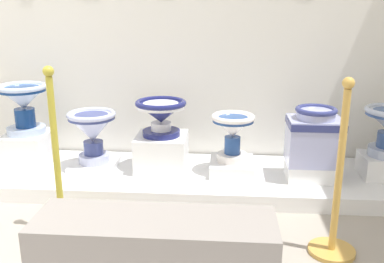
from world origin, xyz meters
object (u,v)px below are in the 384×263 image
object	(u,v)px
antique_toilet_tall_cobalt	(23,101)
plinth_block_broad_patterned	(95,165)
antique_toilet_broad_patterned	(92,129)
plinth_block_slender_white	(232,166)
museum_bench	(155,256)
antique_toilet_pale_glazed	(161,113)
stanchion_post_near_right	(336,206)
plinth_block_rightmost	(311,171)
antique_toilet_rightmost	(314,135)
stanchion_post_near_left	(59,188)
plinth_block_pale_glazed	(162,152)
plinth_block_tall_cobalt	(29,149)
antique_toilet_slender_white	(233,129)

from	to	relation	value
antique_toilet_tall_cobalt	plinth_block_broad_patterned	world-z (taller)	antique_toilet_tall_cobalt
antique_toilet_broad_patterned	plinth_block_slender_white	distance (m)	1.11
museum_bench	antique_toilet_pale_glazed	bearing A→B (deg)	96.96
stanchion_post_near_right	antique_toilet_broad_patterned	bearing A→B (deg)	150.72
plinth_block_rightmost	museum_bench	size ratio (longest dim) A/B	0.32
antique_toilet_tall_cobalt	museum_bench	bearing A→B (deg)	-48.01
plinth_block_rightmost	antique_toilet_rightmost	size ratio (longest dim) A/B	0.88
antique_toilet_broad_patterned	stanchion_post_near_left	world-z (taller)	stanchion_post_near_left
antique_toilet_broad_patterned	antique_toilet_rightmost	distance (m)	1.67
plinth_block_pale_glazed	antique_toilet_rightmost	bearing A→B (deg)	-6.15
antique_toilet_tall_cobalt	stanchion_post_near_left	bearing A→B (deg)	-55.63
antique_toilet_tall_cobalt	plinth_block_tall_cobalt	bearing A→B (deg)	75.96
antique_toilet_slender_white	museum_bench	size ratio (longest dim) A/B	0.32
plinth_block_broad_patterned	plinth_block_rightmost	world-z (taller)	plinth_block_rightmost
antique_toilet_pale_glazed	plinth_block_rightmost	distance (m)	1.20
stanchion_post_near_left	plinth_block_broad_patterned	bearing A→B (deg)	92.29
plinth_block_tall_cobalt	stanchion_post_near_left	distance (m)	1.02
plinth_block_tall_cobalt	antique_toilet_tall_cobalt	bearing A→B (deg)	-104.04
plinth_block_tall_cobalt	plinth_block_pale_glazed	size ratio (longest dim) A/B	0.96
plinth_block_pale_glazed	plinth_block_slender_white	world-z (taller)	plinth_block_pale_glazed
antique_toilet_broad_patterned	antique_toilet_slender_white	xyz separation A→B (m)	(1.08, -0.02, 0.03)
antique_toilet_pale_glazed	antique_toilet_rightmost	xyz separation A→B (m)	(1.13, -0.12, -0.11)
plinth_block_broad_patterned	plinth_block_slender_white	distance (m)	1.08
plinth_block_tall_cobalt	antique_toilet_pale_glazed	xyz separation A→B (m)	(1.08, -0.01, 0.32)
antique_toilet_pale_glazed	stanchion_post_near_right	size ratio (longest dim) A/B	0.39
stanchion_post_near_right	plinth_block_rightmost	bearing A→B (deg)	88.23
plinth_block_slender_white	museum_bench	bearing A→B (deg)	-105.88
plinth_block_tall_cobalt	plinth_block_pale_glazed	bearing A→B (deg)	-0.53
plinth_block_broad_patterned	plinth_block_slender_white	bearing A→B (deg)	-0.90
antique_toilet_broad_patterned	antique_toilet_tall_cobalt	bearing A→B (deg)	176.36
plinth_block_pale_glazed	museum_bench	xyz separation A→B (m)	(0.17, -1.37, -0.05)
antique_toilet_pale_glazed	antique_toilet_slender_white	distance (m)	0.56
plinth_block_pale_glazed	plinth_block_rightmost	distance (m)	1.14
plinth_block_broad_patterned	antique_toilet_broad_patterned	distance (m)	0.30
stanchion_post_near_right	antique_toilet_rightmost	bearing A→B (deg)	88.23
antique_toilet_pale_glazed	antique_toilet_slender_white	bearing A→B (deg)	-4.36
plinth_block_tall_cobalt	antique_toilet_tall_cobalt	distance (m)	0.39
plinth_block_broad_patterned	plinth_block_rightmost	bearing A→B (deg)	-3.34
plinth_block_slender_white	antique_toilet_tall_cobalt	bearing A→B (deg)	178.18
antique_toilet_pale_glazed	plinth_block_broad_patterned	bearing A→B (deg)	-177.35
plinth_block_tall_cobalt	plinth_block_slender_white	world-z (taller)	plinth_block_tall_cobalt
antique_toilet_tall_cobalt	plinth_block_broad_patterned	distance (m)	0.74
plinth_block_rightmost	museum_bench	bearing A→B (deg)	-127.58
antique_toilet_pale_glazed	stanchion_post_near_left	xyz separation A→B (m)	(-0.50, -0.83, -0.28)
antique_toilet_broad_patterned	plinth_block_rightmost	world-z (taller)	antique_toilet_broad_patterned
plinth_block_tall_cobalt	plinth_block_rightmost	world-z (taller)	plinth_block_tall_cobalt
plinth_block_slender_white	plinth_block_rightmost	size ratio (longest dim) A/B	1.01
plinth_block_rightmost	antique_toilet_slender_white	bearing A→B (deg)	172.18
stanchion_post_near_left	antique_toilet_rightmost	bearing A→B (deg)	23.53
plinth_block_slender_white	plinth_block_rightmost	xyz separation A→B (m)	(0.58, -0.08, 0.01)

